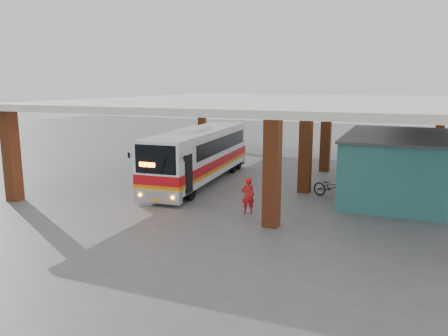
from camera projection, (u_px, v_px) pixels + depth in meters
ground at (229, 200)px, 21.09m from camera, size 90.00×90.00×0.00m
brick_columns at (285, 144)px, 24.67m from camera, size 20.10×21.60×4.35m
canopy_roof at (278, 101)px, 25.94m from camera, size 21.00×23.00×0.30m
shop_building at (399, 165)px, 21.59m from camera, size 5.20×8.20×3.11m
coach_bus at (200, 155)px, 24.61m from camera, size 3.13×11.12×3.20m
motorcycle at (331, 187)px, 21.42m from camera, size 2.11×1.38×1.05m
pedestrian at (248, 196)px, 18.83m from camera, size 0.68×0.61×1.56m
red_chair at (351, 172)px, 26.27m from camera, size 0.44×0.44×0.71m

